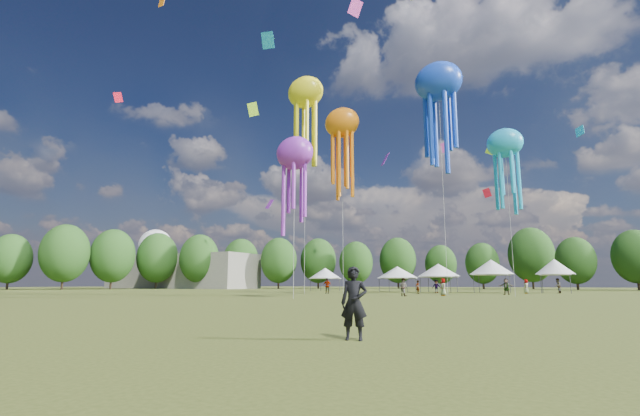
% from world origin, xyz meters
% --- Properties ---
extents(ground, '(300.00, 300.00, 0.00)m').
position_xyz_m(ground, '(0.00, 0.00, 0.00)').
color(ground, '#384416').
rests_on(ground, ground).
extents(observer_main, '(0.66, 0.53, 1.57)m').
position_xyz_m(observer_main, '(7.78, -1.18, 0.79)').
color(observer_main, black).
rests_on(observer_main, ground).
extents(spectator_near, '(1.03, 0.94, 1.70)m').
position_xyz_m(spectator_near, '(-2.04, 31.94, 0.85)').
color(spectator_near, gray).
rests_on(spectator_near, ground).
extents(spectators_far, '(25.56, 18.61, 1.85)m').
position_xyz_m(spectators_far, '(1.47, 44.97, 0.87)').
color(spectators_far, gray).
rests_on(spectators_far, ground).
extents(festival_tents, '(37.76, 7.44, 4.31)m').
position_xyz_m(festival_tents, '(-4.27, 53.37, 3.03)').
color(festival_tents, '#47474C').
rests_on(festival_tents, ground).
extents(show_kites, '(26.67, 18.31, 26.74)m').
position_xyz_m(show_kites, '(-5.31, 34.00, 18.46)').
color(show_kites, orange).
rests_on(show_kites, ground).
extents(small_kites, '(71.71, 50.73, 43.87)m').
position_xyz_m(small_kites, '(-1.55, 41.16, 29.79)').
color(small_kites, orange).
rests_on(small_kites, ground).
extents(treeline, '(201.57, 95.24, 13.43)m').
position_xyz_m(treeline, '(-3.87, 62.51, 6.54)').
color(treeline, '#38281C').
rests_on(treeline, ground).
extents(hangar, '(40.00, 12.00, 8.00)m').
position_xyz_m(hangar, '(-72.00, 72.00, 4.00)').
color(hangar, gray).
rests_on(hangar, ground).
extents(radome, '(9.00, 9.00, 16.00)m').
position_xyz_m(radome, '(-88.00, 78.00, 9.99)').
color(radome, white).
rests_on(radome, ground).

